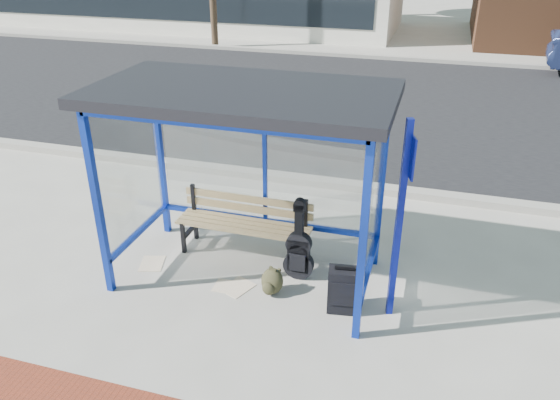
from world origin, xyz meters
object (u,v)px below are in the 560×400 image
(bench, at_px, (245,221))
(backpack, at_px, (272,282))
(suitcase, at_px, (343,290))
(guitar_bag, at_px, (299,252))

(bench, bearing_deg, backpack, -51.61)
(suitcase, relative_size, backpack, 1.84)
(suitcase, bearing_deg, backpack, 166.01)
(bench, height_order, guitar_bag, guitar_bag)
(bench, bearing_deg, suitcase, -29.84)
(bench, xyz_separation_m, backpack, (0.61, -0.79, -0.32))
(bench, height_order, backpack, bench)
(bench, relative_size, suitcase, 2.96)
(bench, height_order, suitcase, bench)
(bench, bearing_deg, guitar_bag, -23.78)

